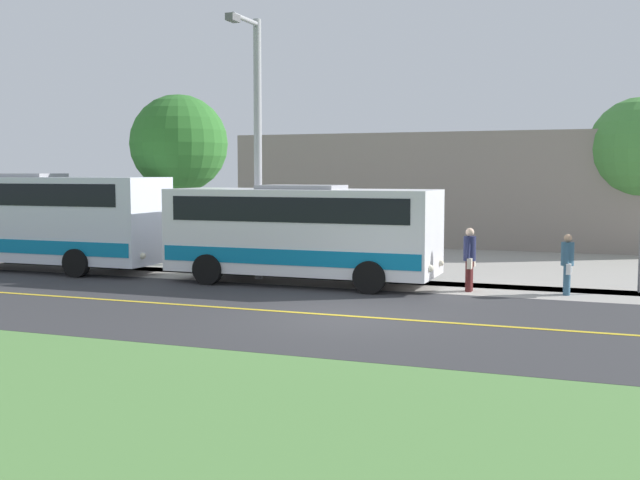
% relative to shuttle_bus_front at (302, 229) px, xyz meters
% --- Properties ---
extents(ground_plane, '(120.00, 120.00, 0.00)m').
position_rel_shuttle_bus_front_xyz_m(ground_plane, '(4.54, 2.93, -1.60)').
color(ground_plane, '#548442').
extents(road_surface, '(8.00, 100.00, 0.01)m').
position_rel_shuttle_bus_front_xyz_m(road_surface, '(4.54, 2.93, -1.59)').
color(road_surface, '#333335').
rests_on(road_surface, ground).
extents(sidewalk, '(2.40, 100.00, 0.01)m').
position_rel_shuttle_bus_front_xyz_m(sidewalk, '(-0.66, 2.93, -1.59)').
color(sidewalk, '#9E9991').
rests_on(sidewalk, ground).
extents(parking_lot_surface, '(14.00, 36.00, 0.01)m').
position_rel_shuttle_bus_front_xyz_m(parking_lot_surface, '(-7.86, 5.93, -1.59)').
color(parking_lot_surface, '#9E9991').
rests_on(parking_lot_surface, ground).
extents(road_centre_line, '(0.16, 100.00, 0.00)m').
position_rel_shuttle_bus_front_xyz_m(road_centre_line, '(4.54, 2.93, -1.59)').
color(road_centre_line, gold).
rests_on(road_centre_line, ground).
extents(shuttle_bus_front, '(2.73, 8.04, 2.90)m').
position_rel_shuttle_bus_front_xyz_m(shuttle_bus_front, '(0.00, 0.00, 0.00)').
color(shuttle_bus_front, white).
rests_on(shuttle_bus_front, ground).
extents(transit_bus_rear, '(2.68, 10.87, 3.23)m').
position_rel_shuttle_bus_front_xyz_m(transit_bus_rear, '(0.02, -10.41, 0.17)').
color(transit_bus_rear, silver).
rests_on(transit_bus_rear, ground).
extents(pedestrian_with_bags, '(0.72, 0.34, 1.63)m').
position_rel_shuttle_bus_front_xyz_m(pedestrian_with_bags, '(-0.48, 7.44, -0.73)').
color(pedestrian_with_bags, '#335972').
rests_on(pedestrian_with_bags, ground).
extents(pedestrian_waiting, '(0.72, 0.34, 1.75)m').
position_rel_shuttle_bus_front_xyz_m(pedestrian_waiting, '(-0.18, 4.89, -0.65)').
color(pedestrian_waiting, '#4C1919').
rests_on(pedestrian_waiting, ground).
extents(street_light_pole, '(1.97, 0.24, 7.84)m').
position_rel_shuttle_bus_front_xyz_m(street_light_pole, '(-0.34, -1.61, 2.73)').
color(street_light_pole, '#9E9EA3').
rests_on(street_light_pole, ground).
extents(tree_curbside, '(3.42, 3.42, 5.98)m').
position_rel_shuttle_bus_front_xyz_m(tree_curbside, '(-2.86, -5.78, 2.65)').
color(tree_curbside, brown).
rests_on(tree_curbside, ground).
extents(commercial_building, '(10.00, 19.94, 4.99)m').
position_rel_shuttle_bus_front_xyz_m(commercial_building, '(-16.86, 1.99, 0.90)').
color(commercial_building, gray).
rests_on(commercial_building, ground).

